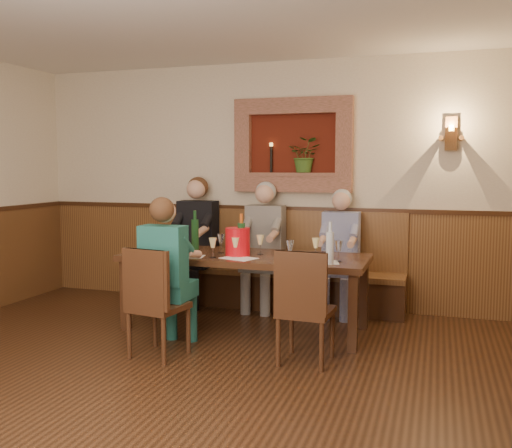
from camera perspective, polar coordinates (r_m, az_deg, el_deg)
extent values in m
plane|color=black|center=(4.16, -9.79, -17.15)|extent=(6.00, 6.00, 0.00)
cube|color=beige|center=(6.64, 2.08, 3.96)|extent=(6.00, 0.04, 2.80)
cube|color=#523017|center=(6.70, 2.01, -3.33)|extent=(6.00, 0.04, 1.10)
cube|color=#381E0F|center=(6.63, 2.03, 1.58)|extent=(6.02, 0.06, 0.05)
cube|color=#52170B|center=(6.57, 3.76, 7.86)|extent=(1.00, 0.02, 0.70)
cube|color=#A26152|center=(6.56, 3.69, 11.72)|extent=(1.36, 0.12, 0.18)
cube|color=#A26152|center=(6.53, 3.64, 4.01)|extent=(1.36, 0.12, 0.18)
cube|color=#A26152|center=(6.70, -1.29, 7.83)|extent=(0.18, 0.12, 0.70)
cube|color=#A26152|center=(6.41, 8.83, 7.85)|extent=(0.18, 0.12, 0.70)
cube|color=#A26152|center=(6.52, 3.64, 4.98)|extent=(1.00, 0.14, 0.04)
imported|color=#375A1E|center=(6.49, 4.95, 6.86)|extent=(0.35, 0.30, 0.39)
cylinder|color=black|center=(6.59, 1.53, 6.47)|extent=(0.03, 0.03, 0.30)
cylinder|color=#FFBF59|center=(6.59, 1.53, 7.95)|extent=(0.04, 0.04, 0.04)
cube|color=#523017|center=(6.34, 18.92, 8.53)|extent=(0.12, 0.08, 0.35)
cylinder|color=#523017|center=(6.27, 18.00, 8.14)|extent=(0.05, 0.18, 0.05)
cylinder|color=#523017|center=(6.27, 19.84, 8.08)|extent=(0.05, 0.18, 0.05)
cylinder|color=#FFBF59|center=(6.22, 18.96, 9.05)|extent=(0.06, 0.06, 0.06)
cube|color=#352010|center=(5.61, -1.13, -3.37)|extent=(2.40, 0.90, 0.06)
cube|color=#352010|center=(5.81, -12.92, -6.96)|extent=(0.08, 0.08, 0.69)
cube|color=#352010|center=(5.07, 9.68, -8.78)|extent=(0.08, 0.08, 0.69)
cube|color=#352010|center=(6.45, -9.55, -5.63)|extent=(0.08, 0.08, 0.69)
cube|color=#352010|center=(5.79, 10.72, -6.97)|extent=(0.08, 0.08, 0.69)
cube|color=#381E0F|center=(6.56, 1.47, -6.64)|extent=(3.00, 0.40, 0.40)
cube|color=#523017|center=(6.51, 1.48, -4.75)|extent=(3.00, 0.45, 0.06)
cube|color=#523017|center=(6.64, 1.95, -1.41)|extent=(3.00, 0.06, 0.66)
cube|color=#352010|center=(5.02, -9.67, -10.66)|extent=(0.46, 0.46, 0.40)
cube|color=#352010|center=(4.96, -9.72, -8.19)|extent=(0.48, 0.48, 0.05)
cube|color=#352010|center=(4.76, -11.14, -5.46)|extent=(0.42, 0.11, 0.50)
cube|color=#352010|center=(4.81, 5.00, -11.32)|extent=(0.42, 0.42, 0.40)
cube|color=#352010|center=(4.75, 5.02, -8.73)|extent=(0.44, 0.44, 0.05)
cube|color=#352010|center=(4.51, 4.39, -5.92)|extent=(0.42, 0.06, 0.50)
cube|color=black|center=(6.71, -6.39, -6.17)|extent=(0.45, 0.47, 0.45)
cube|color=black|center=(6.77, -5.83, -0.16)|extent=(0.45, 0.23, 0.59)
sphere|color=#D8A384|center=(6.70, -6.01, 3.48)|extent=(0.22, 0.22, 0.22)
sphere|color=#4C2D19|center=(6.75, -5.83, 3.68)|extent=(0.25, 0.25, 0.25)
cube|color=#635E5A|center=(6.43, 0.50, -6.67)|extent=(0.43, 0.45, 0.45)
cube|color=#635E5A|center=(6.48, 0.96, -0.58)|extent=(0.43, 0.22, 0.56)
sphere|color=#D8A384|center=(6.41, 0.86, 3.04)|extent=(0.21, 0.21, 0.21)
sphere|color=#B2B2B2|center=(6.46, 0.99, 3.24)|extent=(0.23, 0.23, 0.23)
cube|color=navy|center=(6.24, 8.19, -7.11)|extent=(0.40, 0.41, 0.45)
cube|color=navy|center=(6.29, 8.52, -1.14)|extent=(0.40, 0.21, 0.52)
sphere|color=#D8A384|center=(6.22, 8.51, 2.30)|extent=(0.20, 0.20, 0.20)
sphere|color=#B2B2B2|center=(6.26, 8.59, 2.50)|extent=(0.22, 0.22, 0.22)
cube|color=#1A525E|center=(5.24, -8.36, -9.65)|extent=(0.39, 0.41, 0.45)
cube|color=#1A525E|center=(4.97, -9.27, -3.09)|extent=(0.39, 0.20, 0.51)
sphere|color=#D8A384|center=(4.96, -9.15, 1.27)|extent=(0.19, 0.19, 0.19)
sphere|color=#4C2D19|center=(4.91, -9.39, 1.44)|extent=(0.21, 0.21, 0.21)
cylinder|color=red|center=(5.52, -1.85, -1.79)|extent=(0.29, 0.29, 0.27)
cylinder|color=#19471E|center=(5.54, -1.47, -1.52)|extent=(0.09, 0.09, 0.32)
cylinder|color=#D15717|center=(5.51, -1.48, 0.57)|extent=(0.04, 0.04, 0.09)
cylinder|color=#19471E|center=(5.95, -6.11, -1.04)|extent=(0.09, 0.09, 0.32)
cylinder|color=#19471E|center=(5.93, -6.13, 0.91)|extent=(0.04, 0.04, 0.09)
cylinder|color=silver|center=(5.08, 7.40, -2.41)|extent=(0.08, 0.08, 0.29)
cylinder|color=silver|center=(5.05, 7.43, -0.30)|extent=(0.04, 0.04, 0.09)
cube|color=white|center=(5.76, -8.96, -2.88)|extent=(0.34, 0.27, 0.00)
cube|color=white|center=(5.38, -1.73, -3.43)|extent=(0.37, 0.32, 0.00)
cube|color=white|center=(5.19, 6.49, -3.81)|extent=(0.36, 0.30, 0.00)
cube|color=white|center=(5.52, -6.67, -3.24)|extent=(0.31, 0.25, 0.00)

